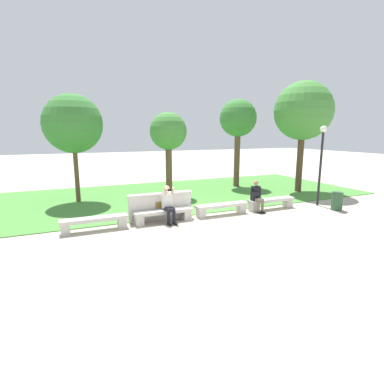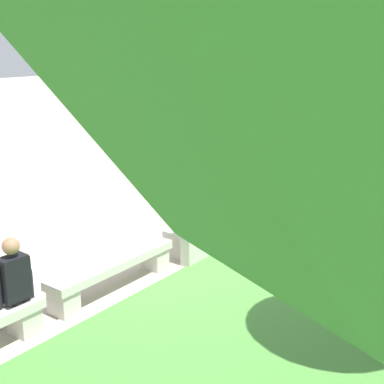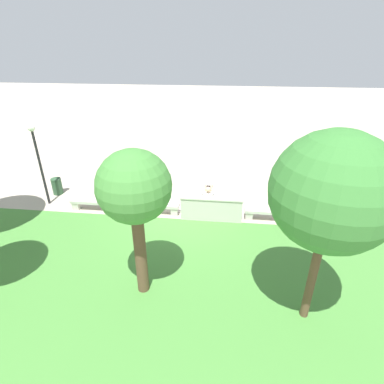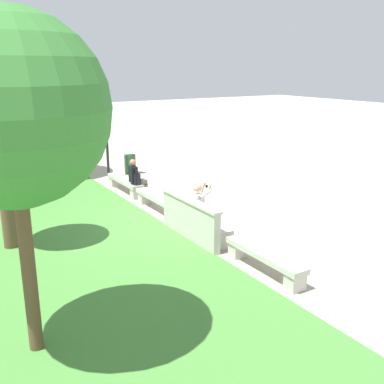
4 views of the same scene
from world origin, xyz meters
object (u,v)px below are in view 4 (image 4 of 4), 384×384
object	(u,v)px
bench_far	(125,183)
bench_main	(264,258)
backpack	(136,179)
trash_bin	(130,164)
bench_near	(202,224)
bench_mid	(158,201)
person_distant	(136,177)
tree_left_background	(11,111)
lamp_post	(106,116)
person_photographer	(201,206)
tree_far_back	(12,61)

from	to	relation	value
bench_far	bench_main	bearing A→B (deg)	180.00
bench_far	backpack	size ratio (longest dim) A/B	5.00
bench_far	trash_bin	world-z (taller)	trash_bin
bench_near	bench_mid	bearing A→B (deg)	0.00
bench_mid	bench_far	world-z (taller)	same
person_distant	trash_bin	distance (m)	3.39
bench_near	person_distant	distance (m)	3.98
bench_mid	trash_bin	bearing A→B (deg)	-14.58
bench_mid	bench_far	bearing A→B (deg)	0.00
person_distant	backpack	xyz separation A→B (m)	(-0.07, 0.05, -0.05)
tree_left_background	trash_bin	xyz separation A→B (m)	(9.75, -5.84, -3.16)
bench_mid	tree_left_background	xyz separation A→B (m)	(-4.99, 4.60, 3.23)
bench_far	lamp_post	xyz separation A→B (m)	(2.30, -0.30, 1.99)
person_photographer	tree_left_background	distance (m)	6.11
bench_mid	tree_left_background	distance (m)	7.52
tree_far_back	bench_main	bearing A→B (deg)	-167.13
tree_far_back	lamp_post	size ratio (longest dim) A/B	1.67
person_photographer	bench_far	bearing A→B (deg)	0.97
bench_main	backpack	world-z (taller)	backpack
person_photographer	lamp_post	xyz separation A→B (m)	(6.90, -0.22, 1.56)
bench_far	person_distant	xyz separation A→B (m)	(-0.78, -0.07, 0.37)
trash_bin	tree_left_background	bearing A→B (deg)	149.08
backpack	tree_far_back	xyz separation A→B (m)	(4.62, 2.51, 3.61)
bench_mid	lamp_post	world-z (taller)	lamp_post
bench_far	person_distant	world-z (taller)	person_distant
bench_main	bench_far	world-z (taller)	same
trash_bin	bench_near	bearing A→B (deg)	170.15
bench_near	tree_far_back	bearing A→B (deg)	16.28
trash_bin	person_distant	bearing A→B (deg)	159.72
bench_far	person_photographer	xyz separation A→B (m)	(-4.59, -0.08, 0.43)
person_photographer	trash_bin	bearing A→B (deg)	-9.43
person_distant	trash_bin	xyz separation A→B (m)	(3.17, -1.17, -0.30)
trash_bin	lamp_post	xyz separation A→B (m)	(-0.08, 0.94, 1.92)
bench_mid	person_distant	size ratio (longest dim) A/B	1.70
bench_near	bench_far	size ratio (longest dim) A/B	1.00
bench_near	backpack	size ratio (longest dim) A/B	5.00
bench_far	trash_bin	xyz separation A→B (m)	(2.39, -1.24, 0.07)
bench_mid	bench_main	bearing A→B (deg)	180.00
bench_mid	backpack	distance (m)	1.55
backpack	trash_bin	bearing A→B (deg)	-20.56
bench_mid	lamp_post	bearing A→B (deg)	-3.69
bench_mid	person_photographer	size ratio (longest dim) A/B	1.62
bench_mid	trash_bin	world-z (taller)	trash_bin
lamp_post	backpack	bearing A→B (deg)	174.93
tree_left_background	trash_bin	size ratio (longest dim) A/B	6.45
bench_near	tree_far_back	distance (m)	9.70
bench_near	lamp_post	bearing A→B (deg)	-2.45
backpack	trash_bin	distance (m)	3.47
lamp_post	tree_far_back	bearing A→B (deg)	62.34
bench_far	bench_near	bearing A→B (deg)	180.00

